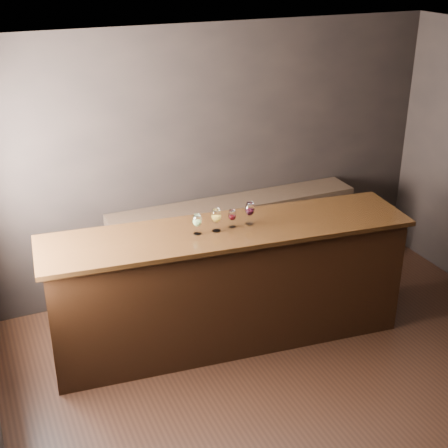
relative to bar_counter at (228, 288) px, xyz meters
name	(u,v)px	position (x,y,z in m)	size (l,w,h in m)	color
ground	(317,395)	(0.36, -1.06, -0.57)	(5.00, 5.00, 0.00)	black
room_shell	(297,197)	(0.13, -0.94, 1.24)	(5.02, 4.52, 2.81)	black
bar_counter	(228,288)	(0.00, 0.00, 0.00)	(3.25, 0.70, 1.14)	black
bar_top	(228,231)	(0.00, 0.00, 0.59)	(3.35, 0.78, 0.04)	black
back_bar_shelf	(235,242)	(0.51, 0.97, -0.07)	(2.75, 0.40, 0.99)	black
glass_white	(197,221)	(-0.29, 0.00, 0.74)	(0.08, 0.08, 0.19)	white
glass_amber	(216,216)	(-0.12, -0.01, 0.75)	(0.09, 0.09, 0.21)	white
glass_red_a	(232,215)	(0.04, 0.01, 0.72)	(0.07, 0.07, 0.17)	white
glass_red_b	(250,209)	(0.22, 0.01, 0.75)	(0.09, 0.09, 0.21)	white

